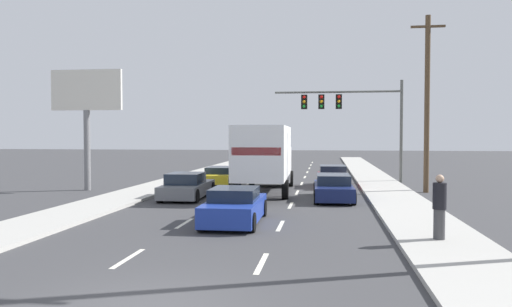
{
  "coord_description": "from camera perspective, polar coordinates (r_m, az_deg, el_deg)",
  "views": [
    {
      "loc": [
        3.23,
        -8.19,
        3.11
      ],
      "look_at": [
        0.23,
        12.94,
        2.32
      ],
      "focal_mm": 34.56,
      "sensor_mm": 36.0,
      "label": 1
    }
  ],
  "objects": [
    {
      "name": "lane_markings",
      "position": [
        29.59,
        1.77,
        -3.91
      ],
      "size": [
        3.54,
        57.0,
        0.01
      ],
      "color": "silver",
      "rests_on": "ground_plane"
    },
    {
      "name": "roadside_billboard",
      "position": [
        29.49,
        -19.02,
        5.41
      ],
      "size": [
        4.17,
        0.36,
        6.81
      ],
      "color": "slate",
      "rests_on": "ground_plane"
    },
    {
      "name": "traffic_signal_mast",
      "position": [
        33.4,
        9.95,
        5.29
      ],
      "size": [
        8.44,
        0.69,
        6.74
      ],
      "color": "#595B56",
      "rests_on": "ground_plane"
    },
    {
      "name": "sidewalk_left",
      "position": [
        30.0,
        -11.07,
        -3.74
      ],
      "size": [
        2.65,
        80.0,
        0.14
      ],
      "primitive_type": "cube",
      "color": "#B2AFA8",
      "rests_on": "ground_plane"
    },
    {
      "name": "car_gray",
      "position": [
        24.65,
        -8.0,
        -3.83
      ],
      "size": [
        2.04,
        4.64,
        1.27
      ],
      "color": "slate",
      "rests_on": "ground_plane"
    },
    {
      "name": "car_blue",
      "position": [
        17.54,
        -2.48,
        -6.18
      ],
      "size": [
        1.93,
        4.29,
        1.26
      ],
      "color": "#1E389E",
      "rests_on": "ground_plane"
    },
    {
      "name": "pedestrian_near_corner",
      "position": [
        15.07,
        20.46,
        -5.8
      ],
      "size": [
        0.38,
        0.38,
        1.85
      ],
      "color": "#3F3F42",
      "rests_on": "sidewalk_right"
    },
    {
      "name": "car_navy",
      "position": [
        24.16,
        8.92,
        -3.95
      ],
      "size": [
        1.99,
        4.74,
        1.22
      ],
      "color": "#141E4C",
      "rests_on": "ground_plane"
    },
    {
      "name": "utility_pole_mid",
      "position": [
        28.32,
        19.19,
        5.67
      ],
      "size": [
        1.8,
        0.28,
        9.57
      ],
      "color": "brown",
      "rests_on": "ground_plane"
    },
    {
      "name": "car_maroon",
      "position": [
        30.12,
        8.85,
        -2.7
      ],
      "size": [
        1.94,
        4.13,
        1.3
      ],
      "color": "maroon",
      "rests_on": "ground_plane"
    },
    {
      "name": "ground_plane",
      "position": [
        33.49,
        2.51,
        -3.22
      ],
      "size": [
        140.0,
        140.0,
        0.0
      ],
      "primitive_type": "plane",
      "color": "#3D3D3F"
    },
    {
      "name": "sidewalk_right",
      "position": [
        28.55,
        14.8,
        -4.07
      ],
      "size": [
        2.65,
        80.0,
        0.14
      ],
      "primitive_type": "cube",
      "color": "#B2AFA8",
      "rests_on": "ground_plane"
    },
    {
      "name": "box_truck",
      "position": [
        26.36,
        1.1,
        -0.19
      ],
      "size": [
        2.87,
        9.37,
        3.57
      ],
      "color": "white",
      "rests_on": "ground_plane"
    },
    {
      "name": "car_yellow",
      "position": [
        31.72,
        -4.13,
        -2.57
      ],
      "size": [
        1.92,
        4.55,
        1.1
      ],
      "color": "yellow",
      "rests_on": "ground_plane"
    }
  ]
}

